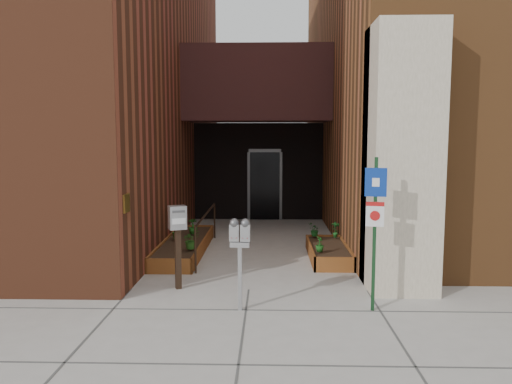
{
  "coord_description": "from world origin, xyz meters",
  "views": [
    {
      "loc": [
        0.35,
        -8.2,
        2.58
      ],
      "look_at": [
        0.08,
        1.8,
        1.47
      ],
      "focal_mm": 35.0,
      "sensor_mm": 36.0,
      "label": 1
    }
  ],
  "objects": [
    {
      "name": "shrub_left_c",
      "position": [
        -1.46,
        3.35,
        0.48
      ],
      "size": [
        0.24,
        0.24,
        0.36
      ],
      "primitive_type": "imported",
      "rotation": [
        0.0,
        0.0,
        3.37
      ],
      "color": "#1E5D1A",
      "rests_on": "planter_left"
    },
    {
      "name": "shrub_right_b",
      "position": [
        1.85,
        2.97,
        0.49
      ],
      "size": [
        0.25,
        0.25,
        0.37
      ],
      "primitive_type": "imported",
      "rotation": [
        0.0,
        0.0,
        2.79
      ],
      "color": "#1C6221",
      "rests_on": "planter_right"
    },
    {
      "name": "handrail",
      "position": [
        -1.05,
        2.65,
        0.75
      ],
      "size": [
        0.04,
        3.34,
        0.9
      ],
      "color": "black",
      "rests_on": "ground"
    },
    {
      "name": "ground",
      "position": [
        0.0,
        0.0,
        0.0
      ],
      "size": [
        80.0,
        80.0,
        0.0
      ],
      "primitive_type": "plane",
      "color": "#9E9991",
      "rests_on": "ground"
    },
    {
      "name": "architecture",
      "position": [
        -0.18,
        6.89,
        4.98
      ],
      "size": [
        20.0,
        14.6,
        10.0
      ],
      "color": "brown",
      "rests_on": "ground"
    },
    {
      "name": "sign_post",
      "position": [
        1.89,
        -0.95,
        1.41
      ],
      "size": [
        0.31,
        0.1,
        2.29
      ],
      "color": "#133419",
      "rests_on": "ground"
    },
    {
      "name": "shrub_right_c",
      "position": [
        1.38,
        3.1,
        0.45
      ],
      "size": [
        0.38,
        0.38,
        0.3
      ],
      "primitive_type": "imported",
      "rotation": [
        0.0,
        0.0,
        4.03
      ],
      "color": "#17501B",
      "rests_on": "planter_right"
    },
    {
      "name": "shrub_left_d",
      "position": [
        -1.85,
        4.3,
        0.51
      ],
      "size": [
        0.3,
        0.3,
        0.41
      ],
      "primitive_type": "imported",
      "rotation": [
        0.0,
        0.0,
        5.41
      ],
      "color": "#225117",
      "rests_on": "planter_left"
    },
    {
      "name": "shrub_left_a",
      "position": [
        -1.25,
        1.75,
        0.49
      ],
      "size": [
        0.47,
        0.47,
        0.39
      ],
      "primitive_type": "imported",
      "rotation": [
        0.0,
        0.0,
        0.53
      ],
      "color": "#265919",
      "rests_on": "planter_left"
    },
    {
      "name": "shrub_right_a",
      "position": [
        1.35,
        1.58,
        0.45
      ],
      "size": [
        0.21,
        0.21,
        0.3
      ],
      "primitive_type": "imported",
      "rotation": [
        0.0,
        0.0,
        1.32
      ],
      "color": "#185017",
      "rests_on": "planter_right"
    },
    {
      "name": "planter_left",
      "position": [
        -1.55,
        2.7,
        0.13
      ],
      "size": [
        0.9,
        3.6,
        0.3
      ],
      "color": "brown",
      "rests_on": "ground"
    },
    {
      "name": "parking_meter",
      "position": [
        -0.09,
        -0.99,
        1.07
      ],
      "size": [
        0.31,
        0.15,
        1.39
      ],
      "color": "#979799",
      "rests_on": "ground"
    },
    {
      "name": "shrub_left_b",
      "position": [
        -1.76,
        2.75,
        0.48
      ],
      "size": [
        0.24,
        0.24,
        0.35
      ],
      "primitive_type": "imported",
      "rotation": [
        0.0,
        0.0,
        1.82
      ],
      "color": "#235618",
      "rests_on": "planter_left"
    },
    {
      "name": "payment_dropbox",
      "position": [
        -1.2,
        0.03,
        1.03
      ],
      "size": [
        0.34,
        0.3,
        1.43
      ],
      "color": "black",
      "rests_on": "ground"
    },
    {
      "name": "planter_right",
      "position": [
        1.6,
        2.2,
        0.13
      ],
      "size": [
        0.8,
        2.2,
        0.3
      ],
      "color": "brown",
      "rests_on": "ground"
    }
  ]
}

